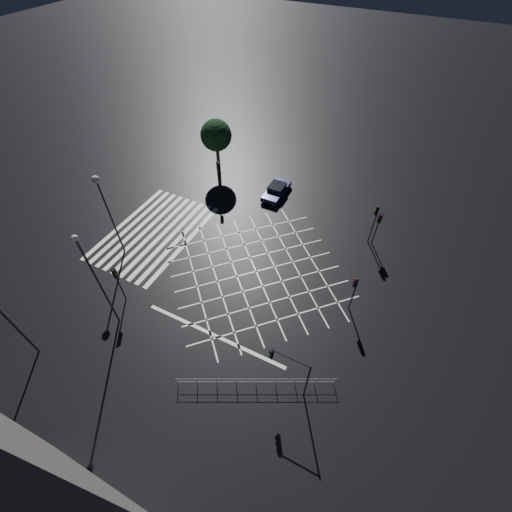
% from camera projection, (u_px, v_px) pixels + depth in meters
% --- Properties ---
extents(ground_plane, '(200.00, 200.00, 0.00)m').
position_uv_depth(ground_plane, '(256.00, 271.00, 30.25)').
color(ground_plane, black).
extents(road_markings, '(17.83, 23.99, 0.01)m').
position_uv_depth(road_markings, '(188.00, 248.00, 32.20)').
color(road_markings, silver).
rests_on(road_markings, ground_plane).
extents(traffic_light_median_north, '(0.36, 0.39, 3.71)m').
position_uv_depth(traffic_light_median_north, '(354.00, 287.00, 25.71)').
color(traffic_light_median_north, black).
rests_on(traffic_light_median_north, ground_plane).
extents(traffic_light_se_cross, '(0.36, 0.39, 3.81)m').
position_uv_depth(traffic_light_se_cross, '(117.00, 278.00, 26.21)').
color(traffic_light_se_cross, black).
rests_on(traffic_light_se_cross, ground_plane).
extents(traffic_light_sw_cross, '(0.36, 0.39, 4.19)m').
position_uv_depth(traffic_light_sw_cross, '(218.00, 171.00, 35.59)').
color(traffic_light_sw_cross, black).
rests_on(traffic_light_sw_cross, ground_plane).
extents(traffic_light_ne_cross, '(0.36, 2.75, 4.30)m').
position_uv_depth(traffic_light_ne_cross, '(288.00, 365.00, 20.97)').
color(traffic_light_ne_cross, black).
rests_on(traffic_light_ne_cross, ground_plane).
extents(traffic_light_nw_main, '(0.39, 0.36, 3.67)m').
position_uv_depth(traffic_light_nw_main, '(378.00, 223.00, 30.67)').
color(traffic_light_nw_main, black).
rests_on(traffic_light_nw_main, ground_plane).
extents(traffic_light_nw_cross, '(0.36, 0.39, 4.28)m').
position_uv_depth(traffic_light_nw_cross, '(375.00, 217.00, 30.58)').
color(traffic_light_nw_cross, black).
rests_on(traffic_light_nw_cross, ground_plane).
extents(street_lamp_east, '(0.62, 0.62, 8.21)m').
position_uv_depth(street_lamp_east, '(102.00, 196.00, 27.31)').
color(street_lamp_east, black).
rests_on(street_lamp_east, ground_plane).
extents(street_lamp_far, '(0.42, 0.42, 9.20)m').
position_uv_depth(street_lamp_far, '(94.00, 273.00, 22.58)').
color(street_lamp_far, black).
rests_on(street_lamp_far, ground_plane).
extents(street_tree_near, '(3.42, 3.42, 6.38)m').
position_uv_depth(street_tree_near, '(216.00, 136.00, 37.43)').
color(street_tree_near, '#473323').
rests_on(street_tree_near, ground_plane).
extents(waiting_car, '(4.33, 1.81, 1.18)m').
position_uv_depth(waiting_car, '(277.00, 190.00, 37.43)').
color(waiting_car, '#191951').
rests_on(waiting_car, ground_plane).
extents(pedestrian_railing, '(4.79, 9.56, 1.05)m').
position_uv_depth(pedestrian_railing, '(256.00, 381.00, 22.83)').
color(pedestrian_railing, '#B7B7BC').
rests_on(pedestrian_railing, ground_plane).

